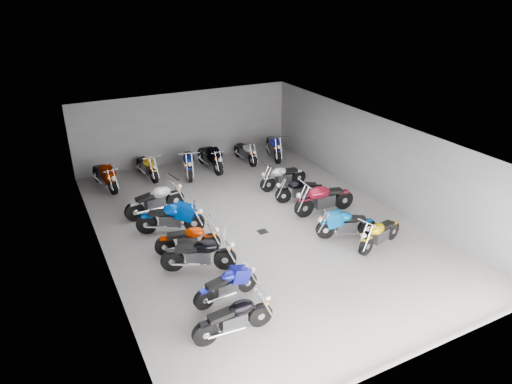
# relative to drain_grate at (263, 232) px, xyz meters

# --- Properties ---
(ground) EXTENTS (14.00, 14.00, 0.00)m
(ground) POSITION_rel_drain_grate_xyz_m (0.00, 0.50, -0.01)
(ground) COLOR #9E9C96
(ground) RESTS_ON ground
(wall_back) EXTENTS (10.00, 0.10, 3.20)m
(wall_back) POSITION_rel_drain_grate_xyz_m (0.00, 7.50, 1.59)
(wall_back) COLOR gray
(wall_back) RESTS_ON ground
(wall_left) EXTENTS (0.10, 14.00, 3.20)m
(wall_left) POSITION_rel_drain_grate_xyz_m (-5.00, 0.50, 1.59)
(wall_left) COLOR gray
(wall_left) RESTS_ON ground
(wall_right) EXTENTS (0.10, 14.00, 3.20)m
(wall_right) POSITION_rel_drain_grate_xyz_m (5.00, 0.50, 1.59)
(wall_right) COLOR gray
(wall_right) RESTS_ON ground
(ceiling) EXTENTS (10.00, 14.00, 0.04)m
(ceiling) POSITION_rel_drain_grate_xyz_m (0.00, 0.50, 3.21)
(ceiling) COLOR black
(ceiling) RESTS_ON wall_back
(drain_grate) EXTENTS (0.32, 0.32, 0.01)m
(drain_grate) POSITION_rel_drain_grate_xyz_m (0.00, 0.00, 0.00)
(drain_grate) COLOR black
(drain_grate) RESTS_ON ground
(motorcycle_left_a) EXTENTS (2.04, 0.39, 0.90)m
(motorcycle_left_a) POSITION_rel_drain_grate_xyz_m (-2.86, -4.00, 0.48)
(motorcycle_left_a) COLOR black
(motorcycle_left_a) RESTS_ON ground
(motorcycle_left_b) EXTENTS (1.88, 0.43, 0.83)m
(motorcycle_left_b) POSITION_rel_drain_grate_xyz_m (-2.48, -2.71, 0.44)
(motorcycle_left_b) COLOR black
(motorcycle_left_b) RESTS_ON ground
(motorcycle_left_c) EXTENTS (2.06, 1.03, 0.96)m
(motorcycle_left_c) POSITION_rel_drain_grate_xyz_m (-2.64, -1.11, 0.52)
(motorcycle_left_c) COLOR black
(motorcycle_left_c) RESTS_ON ground
(motorcycle_left_d) EXTENTS (1.95, 0.76, 0.89)m
(motorcycle_left_d) POSITION_rel_drain_grate_xyz_m (-2.62, -0.12, 0.48)
(motorcycle_left_d) COLOR black
(motorcycle_left_d) RESTS_ON ground
(motorcycle_left_e) EXTENTS (2.14, 1.04, 1.00)m
(motorcycle_left_e) POSITION_rel_drain_grate_xyz_m (-2.71, 1.34, 0.54)
(motorcycle_left_e) COLOR black
(motorcycle_left_e) RESTS_ON ground
(motorcycle_left_f) EXTENTS (2.26, 0.59, 1.00)m
(motorcycle_left_f) POSITION_rel_drain_grate_xyz_m (-2.79, 2.88, 0.54)
(motorcycle_left_f) COLOR black
(motorcycle_left_f) RESTS_ON ground
(motorcycle_right_b) EXTENTS (1.99, 0.66, 0.89)m
(motorcycle_right_b) POSITION_rel_drain_grate_xyz_m (2.81, -2.50, 0.48)
(motorcycle_right_b) COLOR black
(motorcycle_right_b) RESTS_ON ground
(motorcycle_right_c) EXTENTS (1.92, 0.88, 0.89)m
(motorcycle_right_c) POSITION_rel_drain_grate_xyz_m (2.25, -1.53, 0.48)
(motorcycle_right_c) COLOR black
(motorcycle_right_c) RESTS_ON ground
(motorcycle_right_d) EXTENTS (2.37, 0.50, 1.04)m
(motorcycle_right_d) POSITION_rel_drain_grate_xyz_m (2.59, 0.23, 0.56)
(motorcycle_right_d) COLOR black
(motorcycle_right_d) RESTS_ON ground
(motorcycle_right_e) EXTENTS (1.94, 0.70, 0.87)m
(motorcycle_right_e) POSITION_rel_drain_grate_xyz_m (2.35, 1.41, 0.47)
(motorcycle_right_e) COLOR black
(motorcycle_right_e) RESTS_ON ground
(motorcycle_right_f) EXTENTS (2.09, 0.43, 0.92)m
(motorcycle_right_f) POSITION_rel_drain_grate_xyz_m (2.37, 2.77, 0.50)
(motorcycle_right_f) COLOR black
(motorcycle_right_f) RESTS_ON ground
(motorcycle_back_a) EXTENTS (0.64, 2.24, 0.99)m
(motorcycle_back_a) POSITION_rel_drain_grate_xyz_m (-3.99, 6.00, 0.54)
(motorcycle_back_a) COLOR black
(motorcycle_back_a) RESTS_ON ground
(motorcycle_back_b) EXTENTS (0.49, 2.12, 0.93)m
(motorcycle_back_b) POSITION_rel_drain_grate_xyz_m (-2.19, 6.32, 0.50)
(motorcycle_back_b) COLOR black
(motorcycle_back_b) RESTS_ON ground
(motorcycle_back_c) EXTENTS (0.78, 2.29, 1.03)m
(motorcycle_back_c) POSITION_rel_drain_grate_xyz_m (-0.53, 5.80, 0.56)
(motorcycle_back_c) COLOR black
(motorcycle_back_c) RESTS_ON ground
(motorcycle_back_d) EXTENTS (0.50, 2.36, 1.03)m
(motorcycle_back_d) POSITION_rel_drain_grate_xyz_m (0.52, 5.95, 0.56)
(motorcycle_back_d) COLOR black
(motorcycle_back_d) RESTS_ON ground
(motorcycle_back_e) EXTENTS (0.42, 2.05, 0.90)m
(motorcycle_back_e) POSITION_rel_drain_grate_xyz_m (2.32, 6.07, 0.49)
(motorcycle_back_e) COLOR black
(motorcycle_back_e) RESTS_ON ground
(motorcycle_back_f) EXTENTS (0.75, 2.26, 1.01)m
(motorcycle_back_f) POSITION_rel_drain_grate_xyz_m (3.75, 5.98, 0.55)
(motorcycle_back_f) COLOR black
(motorcycle_back_f) RESTS_ON ground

